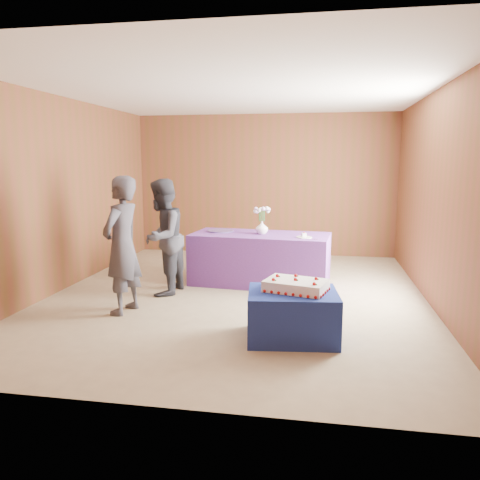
% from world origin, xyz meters
% --- Properties ---
extents(ground, '(6.00, 6.00, 0.00)m').
position_xyz_m(ground, '(0.00, 0.00, 0.00)').
color(ground, tan).
rests_on(ground, ground).
extents(room_shell, '(5.04, 6.04, 2.72)m').
position_xyz_m(room_shell, '(0.00, 0.00, 1.80)').
color(room_shell, brown).
rests_on(room_shell, ground).
extents(cake_table, '(0.98, 0.80, 0.50)m').
position_xyz_m(cake_table, '(0.84, -1.45, 0.25)').
color(cake_table, navy).
rests_on(cake_table, ground).
extents(serving_table, '(2.07, 1.07, 0.75)m').
position_xyz_m(serving_table, '(0.23, 0.69, 0.38)').
color(serving_table, '#6C3695').
rests_on(serving_table, ground).
extents(sheet_cake, '(0.72, 0.58, 0.15)m').
position_xyz_m(sheet_cake, '(0.87, -1.42, 0.56)').
color(sheet_cake, white).
rests_on(sheet_cake, cake_table).
extents(vase, '(0.20, 0.20, 0.19)m').
position_xyz_m(vase, '(0.25, 0.68, 0.84)').
color(vase, white).
rests_on(vase, serving_table).
extents(flower_spray, '(0.26, 0.25, 0.19)m').
position_xyz_m(flower_spray, '(0.25, 0.68, 1.10)').
color(flower_spray, '#255E29').
rests_on(flower_spray, vase).
extents(platter, '(0.44, 0.44, 0.02)m').
position_xyz_m(platter, '(-0.40, 0.82, 0.76)').
color(platter, '#5E468C').
rests_on(platter, serving_table).
extents(plate, '(0.24, 0.24, 0.01)m').
position_xyz_m(plate, '(0.87, 0.45, 0.76)').
color(plate, silver).
rests_on(plate, serving_table).
extents(cake_slice, '(0.08, 0.07, 0.07)m').
position_xyz_m(cake_slice, '(0.87, 0.45, 0.79)').
color(cake_slice, white).
rests_on(cake_slice, plate).
extents(knife, '(0.26, 0.05, 0.00)m').
position_xyz_m(knife, '(0.93, 0.35, 0.75)').
color(knife, '#BABABF').
rests_on(knife, serving_table).
extents(guest_left, '(0.49, 0.66, 1.64)m').
position_xyz_m(guest_left, '(-1.22, -0.94, 0.82)').
color(guest_left, '#3C3A45').
rests_on(guest_left, ground).
extents(guest_right, '(0.65, 0.81, 1.58)m').
position_xyz_m(guest_right, '(-1.02, -0.08, 0.79)').
color(guest_right, '#34353F').
rests_on(guest_right, ground).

